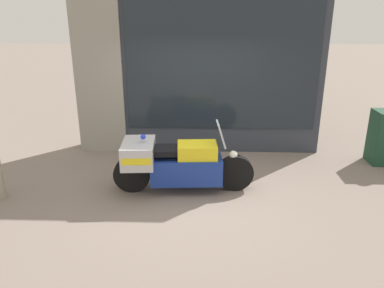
% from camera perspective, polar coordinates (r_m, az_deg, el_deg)
% --- Properties ---
extents(ground_plane, '(60.00, 60.00, 0.00)m').
position_cam_1_polar(ground_plane, '(6.62, 0.66, -6.67)').
color(ground_plane, gray).
extents(shop_building, '(5.18, 0.55, 4.01)m').
position_cam_1_polar(shop_building, '(8.00, -1.98, 13.02)').
color(shop_building, '#333842').
rests_on(shop_building, ground).
extents(window_display, '(3.72, 0.30, 2.05)m').
position_cam_1_polar(window_display, '(8.33, 3.96, 2.52)').
color(window_display, slate).
rests_on(window_display, ground).
extents(paramedic_motorcycle, '(2.39, 0.83, 1.22)m').
position_cam_1_polar(paramedic_motorcycle, '(6.32, -2.83, -2.79)').
color(paramedic_motorcycle, black).
rests_on(paramedic_motorcycle, ground).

